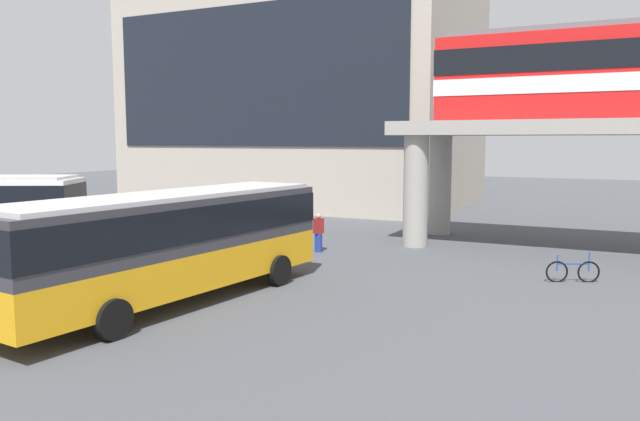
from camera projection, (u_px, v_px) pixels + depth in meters
ground_plane at (293, 257)px, 25.20m from camera, size 120.00×120.00×0.00m
station_building at (308, 96)px, 46.79m from camera, size 23.44×15.95×15.99m
bus_main at (171, 236)px, 17.79m from camera, size 3.80×11.26×3.22m
bicycle_blue at (573, 271)px, 20.73m from camera, size 1.65×0.80×1.04m
pedestrian_near_building at (318, 234)px, 26.28m from camera, size 0.42×0.48×1.64m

